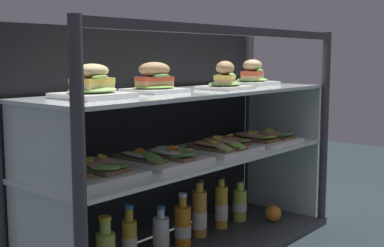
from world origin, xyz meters
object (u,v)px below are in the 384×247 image
(plated_roll_sandwich_mid_left, at_px, (252,75))
(open_sandwich_tray_mid_left, at_px, (219,146))
(open_sandwich_tray_mid_right, at_px, (89,170))
(juice_bottle_back_left, at_px, (161,235))
(juice_bottle_front_fourth, at_px, (182,226))
(juice_bottle_front_second, at_px, (240,204))
(plated_roll_sandwich_mid_right, at_px, (92,86))
(juice_bottle_near_post, at_px, (199,214))
(orange_fruit_beside_bottles, at_px, (273,213))
(plated_roll_sandwich_right_of_center, at_px, (225,79))
(juice_bottle_front_right_end, at_px, (129,241))
(juice_bottle_tucked_behind, at_px, (221,207))
(plated_roll_sandwich_near_left_corner, at_px, (154,81))
(open_sandwich_tray_far_right, at_px, (262,138))
(open_sandwich_tray_near_left_corner, at_px, (162,157))

(plated_roll_sandwich_mid_left, distance_m, open_sandwich_tray_mid_left, 0.42)
(open_sandwich_tray_mid_right, height_order, juice_bottle_back_left, open_sandwich_tray_mid_right)
(juice_bottle_front_fourth, distance_m, juice_bottle_front_second, 0.42)
(open_sandwich_tray_mid_left, xyz_separation_m, juice_bottle_back_left, (-0.29, 0.06, -0.32))
(plated_roll_sandwich_mid_right, relative_size, open_sandwich_tray_mid_right, 0.71)
(open_sandwich_tray_mid_left, bearing_deg, juice_bottle_near_post, 114.27)
(orange_fruit_beside_bottles, bearing_deg, plated_roll_sandwich_right_of_center, 175.21)
(juice_bottle_front_right_end, bearing_deg, plated_roll_sandwich_mid_right, -164.31)
(juice_bottle_back_left, height_order, juice_bottle_front_second, juice_bottle_front_second)
(juice_bottle_front_fourth, bearing_deg, juice_bottle_tucked_behind, 2.20)
(open_sandwich_tray_mid_right, xyz_separation_m, orange_fruit_beside_bottles, (0.98, -0.10, -0.36))
(juice_bottle_near_post, bearing_deg, juice_bottle_front_fourth, -173.69)
(juice_bottle_front_right_end, bearing_deg, juice_bottle_back_left, -7.65)
(plated_roll_sandwich_near_left_corner, distance_m, juice_bottle_front_fourth, 0.61)
(plated_roll_sandwich_near_left_corner, height_order, juice_bottle_near_post, plated_roll_sandwich_near_left_corner)
(open_sandwich_tray_mid_left, height_order, juice_bottle_near_post, open_sandwich_tray_mid_left)
(plated_roll_sandwich_right_of_center, xyz_separation_m, juice_bottle_tucked_behind, (0.12, 0.10, -0.58))
(open_sandwich_tray_mid_right, bearing_deg, juice_bottle_front_second, 2.00)
(open_sandwich_tray_mid_left, distance_m, juice_bottle_front_fourth, 0.36)
(open_sandwich_tray_mid_right, bearing_deg, open_sandwich_tray_far_right, -3.19)
(plated_roll_sandwich_right_of_center, height_order, juice_bottle_front_fourth, plated_roll_sandwich_right_of_center)
(juice_bottle_near_post, distance_m, juice_bottle_front_second, 0.29)
(juice_bottle_near_post, bearing_deg, juice_bottle_front_second, -0.94)
(plated_roll_sandwich_right_of_center, height_order, open_sandwich_tray_near_left_corner, plated_roll_sandwich_right_of_center)
(juice_bottle_front_fourth, xyz_separation_m, juice_bottle_front_second, (0.42, 0.01, -0.00))
(plated_roll_sandwich_mid_right, height_order, plated_roll_sandwich_mid_left, plated_roll_sandwich_mid_left)
(plated_roll_sandwich_near_left_corner, distance_m, plated_roll_sandwich_right_of_center, 0.33)
(open_sandwich_tray_far_right, xyz_separation_m, orange_fruit_beside_bottles, (0.03, -0.05, -0.36))
(juice_bottle_back_left, bearing_deg, juice_bottle_tucked_behind, 2.28)
(juice_bottle_tucked_behind, bearing_deg, juice_bottle_front_fourth, -177.80)
(plated_roll_sandwich_mid_left, distance_m, open_sandwich_tray_near_left_corner, 0.70)
(open_sandwich_tray_near_left_corner, bearing_deg, juice_bottle_near_post, 11.60)
(open_sandwich_tray_near_left_corner, height_order, open_sandwich_tray_far_right, open_sandwich_tray_near_left_corner)
(juice_bottle_near_post, bearing_deg, open_sandwich_tray_mid_right, -176.59)
(plated_roll_sandwich_mid_left, distance_m, juice_bottle_front_right_end, 0.96)
(juice_bottle_tucked_behind, bearing_deg, plated_roll_sandwich_mid_left, -6.37)
(juice_bottle_tucked_behind, distance_m, orange_fruit_beside_bottles, 0.27)
(plated_roll_sandwich_right_of_center, distance_m, juice_bottle_front_right_end, 0.74)
(plated_roll_sandwich_mid_right, bearing_deg, juice_bottle_front_second, 3.24)
(plated_roll_sandwich_near_left_corner, xyz_separation_m, juice_bottle_front_right_end, (-0.12, 0.02, -0.59))
(plated_roll_sandwich_mid_left, bearing_deg, juice_bottle_near_post, 175.79)
(juice_bottle_front_second, bearing_deg, open_sandwich_tray_far_right, -57.97)
(juice_bottle_front_right_end, relative_size, orange_fruit_beside_bottles, 2.93)
(plated_roll_sandwich_mid_left, xyz_separation_m, orange_fruit_beside_bottles, (0.02, -0.11, -0.64))
(open_sandwich_tray_mid_left, xyz_separation_m, juice_bottle_front_fourth, (-0.16, 0.06, -0.32))
(plated_roll_sandwich_right_of_center, xyz_separation_m, juice_bottle_back_left, (-0.29, 0.09, -0.60))
(open_sandwich_tray_mid_right, bearing_deg, juice_bottle_front_right_end, 10.12)
(open_sandwich_tray_far_right, relative_size, orange_fruit_beside_bottles, 3.79)
(open_sandwich_tray_mid_left, xyz_separation_m, juice_bottle_front_second, (0.26, 0.07, -0.32))
(plated_roll_sandwich_mid_right, distance_m, open_sandwich_tray_far_right, 0.98)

